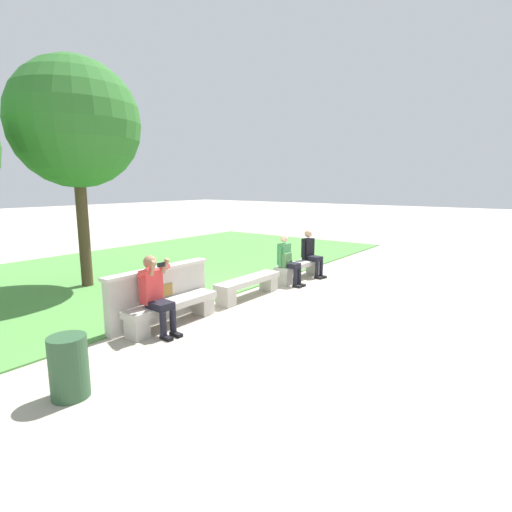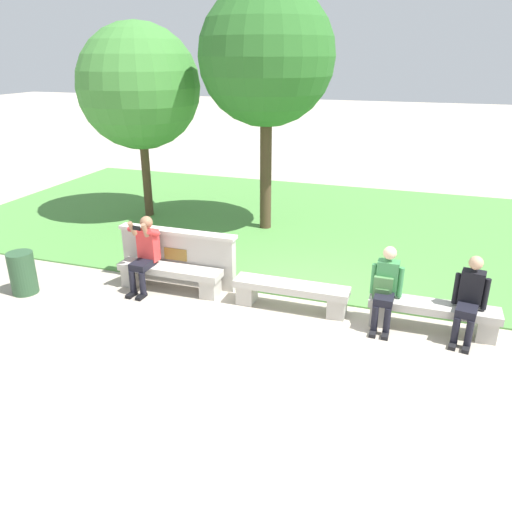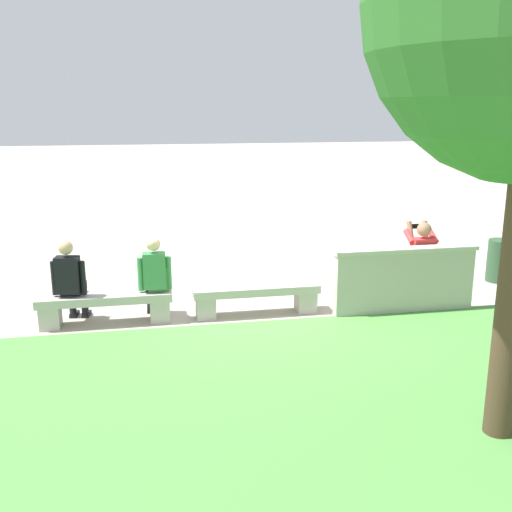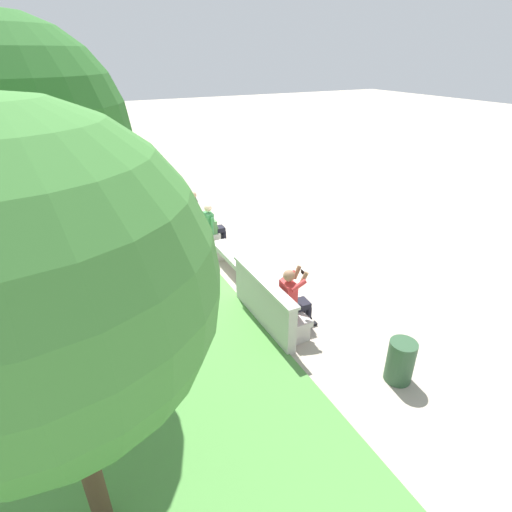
{
  "view_description": "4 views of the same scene",
  "coord_description": "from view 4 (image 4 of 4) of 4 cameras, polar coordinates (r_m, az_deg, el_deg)",
  "views": [
    {
      "loc": [
        -6.74,
        -5.28,
        2.49
      ],
      "look_at": [
        -0.1,
        -0.28,
        0.98
      ],
      "focal_mm": 28.0,
      "sensor_mm": 36.0,
      "label": 1
    },
    {
      "loc": [
        1.78,
        -7.11,
        3.91
      ],
      "look_at": [
        -0.45,
        -0.45,
        1.05
      ],
      "focal_mm": 35.0,
      "sensor_mm": 36.0,
      "label": 2
    },
    {
      "loc": [
        1.6,
        8.37,
        3.07
      ],
      "look_at": [
        -0.06,
        -0.35,
        0.81
      ],
      "focal_mm": 42.0,
      "sensor_mm": 36.0,
      "label": 3
    },
    {
      "loc": [
        -7.92,
        3.43,
        4.83
      ],
      "look_at": [
        -0.9,
        -0.16,
        0.78
      ],
      "focal_mm": 28.0,
      "sensor_mm": 36.0,
      "label": 4
    }
  ],
  "objects": [
    {
      "name": "ground_plane",
      "position": [
        9.89,
        -3.22,
        -2.11
      ],
      "size": [
        80.0,
        80.0,
        0.0
      ],
      "primitive_type": "plane",
      "color": "#B2A593"
    },
    {
      "name": "grass_strip",
      "position": [
        9.32,
        -28.83,
        -7.78
      ],
      "size": [
        18.28,
        8.0,
        0.03
      ],
      "primitive_type": "cube",
      "color": "#518E42",
      "rests_on": "ground"
    },
    {
      "name": "bench_main",
      "position": [
        8.07,
        3.2,
        -7.07
      ],
      "size": [
        1.89,
        0.4,
        0.45
      ],
      "color": "#B7B2A8",
      "rests_on": "ground"
    },
    {
      "name": "bench_near",
      "position": [
        9.75,
        -3.26,
        -0.58
      ],
      "size": [
        1.89,
        0.4,
        0.45
      ],
      "color": "#B7B2A8",
      "rests_on": "ground"
    },
    {
      "name": "bench_mid",
      "position": [
        11.61,
        -7.72,
        3.93
      ],
      "size": [
        1.89,
        0.4,
        0.45
      ],
      "color": "#B7B2A8",
      "rests_on": "ground"
    },
    {
      "name": "backrest_wall_with_plaque",
      "position": [
        7.81,
        1.07,
        -6.4
      ],
      "size": [
        2.22,
        0.24,
        1.01
      ],
      "color": "#B7B2A8",
      "rests_on": "ground"
    },
    {
      "name": "person_photographer",
      "position": [
        7.57,
        5.38,
        -5.74
      ],
      "size": [
        0.48,
        0.73,
        1.32
      ],
      "color": "black",
      "rests_on": "ground"
    },
    {
      "name": "person_distant",
      "position": [
        10.86,
        -6.21,
        4.49
      ],
      "size": [
        0.48,
        0.68,
        1.26
      ],
      "color": "black",
      "rests_on": "ground"
    },
    {
      "name": "person_companion",
      "position": [
        11.89,
        -8.31,
        6.41
      ],
      "size": [
        0.47,
        0.71,
        1.26
      ],
      "color": "black",
      "rests_on": "ground"
    },
    {
      "name": "backpack",
      "position": [
        10.84,
        -6.26,
        4.16
      ],
      "size": [
        0.28,
        0.24,
        0.43
      ],
      "color": "#4C7F47",
      "rests_on": "bench_mid"
    },
    {
      "name": "tree_behind_wall",
      "position": [
        6.39,
        -30.8,
        14.55
      ],
      "size": [
        2.93,
        2.93,
        5.32
      ],
      "color": "#4C3826",
      "rests_on": "ground"
    },
    {
      "name": "tree_left_background",
      "position": [
        3.58,
        -28.84,
        -4.2
      ],
      "size": [
        2.9,
        2.9,
        4.63
      ],
      "color": "#4C3826",
      "rests_on": "ground"
    },
    {
      "name": "trash_bin",
      "position": [
        7.06,
        19.92,
        -13.96
      ],
      "size": [
        0.44,
        0.44,
        0.75
      ],
      "primitive_type": "cylinder",
      "color": "#2D5133",
      "rests_on": "ground"
    }
  ]
}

